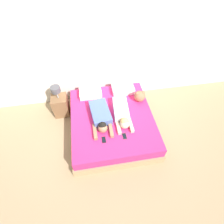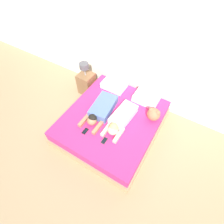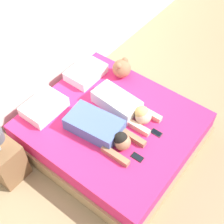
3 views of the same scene
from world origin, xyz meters
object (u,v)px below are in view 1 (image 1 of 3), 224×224
(person_left, at_px, (101,116))
(person_right, at_px, (122,114))
(pillow_head_right, at_px, (123,89))
(cell_phone_right, at_px, (125,136))
(plush_toy, at_px, (140,96))
(bed, at_px, (112,123))
(pillow_head_left, at_px, (90,92))
(cell_phone_left, at_px, (104,140))
(nightstand, at_px, (60,104))

(person_left, xyz_separation_m, person_right, (0.46, -0.02, 0.00))
(pillow_head_right, distance_m, cell_phone_right, 1.35)
(person_right, relative_size, plush_toy, 3.37)
(bed, xyz_separation_m, pillow_head_right, (0.40, 0.78, 0.30))
(pillow_head_left, height_order, cell_phone_right, pillow_head_left)
(pillow_head_left, height_order, plush_toy, plush_toy)
(pillow_head_left, relative_size, person_right, 0.58)
(pillow_head_right, relative_size, person_right, 0.58)
(cell_phone_left, bearing_deg, plush_toy, 44.17)
(pillow_head_right, distance_m, person_right, 0.84)
(person_left, bearing_deg, pillow_head_right, 50.98)
(nightstand, bearing_deg, pillow_head_left, 6.32)
(person_right, relative_size, cell_phone_right, 6.52)
(person_left, height_order, plush_toy, plush_toy)
(plush_toy, bearing_deg, cell_phone_right, -120.68)
(cell_phone_left, distance_m, plush_toy, 1.37)
(person_right, height_order, plush_toy, plush_toy)
(cell_phone_left, bearing_deg, person_left, 88.86)
(person_left, xyz_separation_m, plush_toy, (0.97, 0.42, 0.04))
(cell_phone_right, height_order, plush_toy, plush_toy)
(pillow_head_left, height_order, cell_phone_left, pillow_head_left)
(pillow_head_right, distance_m, nightstand, 1.59)
(person_left, height_order, cell_phone_right, person_left)
(pillow_head_right, xyz_separation_m, plush_toy, (0.32, -0.39, 0.07))
(cell_phone_right, bearing_deg, bed, 106.65)
(cell_phone_right, bearing_deg, nightstand, 137.03)
(bed, xyz_separation_m, cell_phone_right, (0.16, -0.55, 0.24))
(person_left, distance_m, cell_phone_left, 0.54)
(person_right, bearing_deg, bed, 168.01)
(cell_phone_left, bearing_deg, nightstand, 125.91)
(pillow_head_right, bearing_deg, person_right, -103.25)
(person_left, bearing_deg, pillow_head_left, 101.00)
(cell_phone_right, distance_m, plush_toy, 1.10)
(pillow_head_left, bearing_deg, nightstand, -173.68)
(person_right, xyz_separation_m, nightstand, (-1.38, 0.74, -0.24))
(nightstand, bearing_deg, person_left, -38.06)
(person_left, xyz_separation_m, cell_phone_left, (-0.01, -0.54, -0.09))
(cell_phone_left, bearing_deg, bed, 65.39)
(person_left, bearing_deg, cell_phone_left, -91.14)
(cell_phone_right, relative_size, nightstand, 0.16)
(plush_toy, height_order, nightstand, nightstand)
(person_left, distance_m, cell_phone_right, 0.67)
(bed, bearing_deg, cell_phone_right, -73.35)
(plush_toy, bearing_deg, bed, -151.80)
(pillow_head_right, distance_m, person_left, 1.04)
(bed, bearing_deg, pillow_head_left, 117.54)
(pillow_head_left, relative_size, pillow_head_right, 1.00)
(bed, distance_m, person_left, 0.41)
(pillow_head_left, xyz_separation_m, cell_phone_left, (0.15, -1.34, -0.06))
(bed, distance_m, person_right, 0.39)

